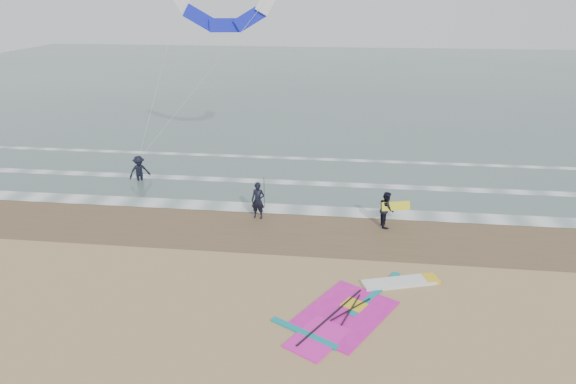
# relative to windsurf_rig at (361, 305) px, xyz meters

# --- Properties ---
(ground) EXTENTS (120.00, 120.00, 0.00)m
(ground) POSITION_rel_windsurf_rig_xyz_m (-2.01, -0.24, -0.04)
(ground) COLOR tan
(ground) RESTS_ON ground
(sea_water) EXTENTS (120.00, 80.00, 0.02)m
(sea_water) POSITION_rel_windsurf_rig_xyz_m (-2.01, 47.76, -0.03)
(sea_water) COLOR #47605E
(sea_water) RESTS_ON ground
(wet_sand_band) EXTENTS (120.00, 5.00, 0.01)m
(wet_sand_band) POSITION_rel_windsurf_rig_xyz_m (-2.01, 5.76, -0.03)
(wet_sand_band) COLOR brown
(wet_sand_band) RESTS_ON ground
(foam_waterline) EXTENTS (120.00, 9.15, 0.02)m
(foam_waterline) POSITION_rel_windsurf_rig_xyz_m (-2.01, 10.20, -0.01)
(foam_waterline) COLOR white
(foam_waterline) RESTS_ON ground
(windsurf_rig) EXTENTS (5.86, 5.54, 0.14)m
(windsurf_rig) POSITION_rel_windsurf_rig_xyz_m (0.00, 0.00, 0.00)
(windsurf_rig) COLOR white
(windsurf_rig) RESTS_ON ground
(person_standing) EXTENTS (0.71, 0.52, 1.78)m
(person_standing) POSITION_rel_windsurf_rig_xyz_m (-4.79, 6.82, 0.85)
(person_standing) COLOR black
(person_standing) RESTS_ON ground
(person_walking) EXTENTS (0.75, 0.90, 1.67)m
(person_walking) POSITION_rel_windsurf_rig_xyz_m (1.15, 6.64, 0.80)
(person_walking) COLOR black
(person_walking) RESTS_ON ground
(person_wading) EXTENTS (1.35, 1.27, 1.83)m
(person_wading) POSITION_rel_windsurf_rig_xyz_m (-12.33, 11.02, 0.88)
(person_wading) COLOR black
(person_wading) RESTS_ON ground
(held_pole) EXTENTS (0.17, 0.86, 1.82)m
(held_pole) POSITION_rel_windsurf_rig_xyz_m (-4.49, 6.82, 1.26)
(held_pole) COLOR black
(held_pole) RESTS_ON ground
(carried_kiteboard) EXTENTS (1.30, 0.51, 0.39)m
(carried_kiteboard) POSITION_rel_windsurf_rig_xyz_m (1.55, 6.54, 1.02)
(carried_kiteboard) COLOR yellow
(carried_kiteboard) RESTS_ON ground
(surf_kite) EXTENTS (7.72, 3.68, 9.42)m
(surf_kite) POSITION_rel_windsurf_rig_xyz_m (-7.90, 14.48, 8.93)
(surf_kite) COLOR white
(surf_kite) RESTS_ON ground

